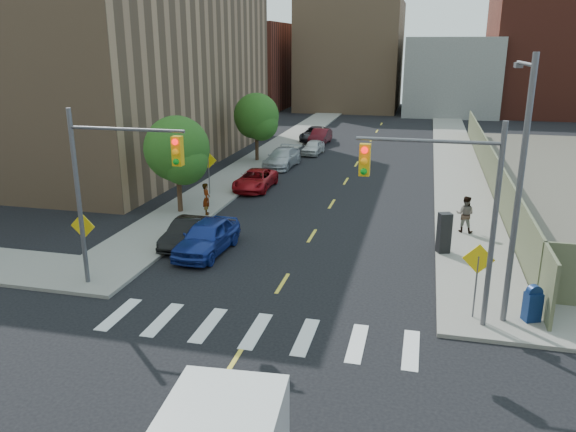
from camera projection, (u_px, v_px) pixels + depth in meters
The scene contains 28 objects.
ground at pixel (209, 401), 15.13m from camera, with size 160.00×160.00×0.00m, color black.
sidewalk_nw at pixel (290, 140), 55.39m from camera, with size 3.50×73.00×0.15m, color gray.
sidewalk_ne at pixel (453, 147), 51.86m from camera, with size 3.50×73.00×0.15m, color gray.
fence_north at pixel (489, 165), 38.57m from camera, with size 0.12×44.00×2.50m, color #595B40.
building_nw at pixel (87, 59), 45.62m from camera, with size 22.00×30.00×16.00m, color #8C6B4C.
bg_bldg_west at pixel (242, 66), 83.33m from camera, with size 14.00×18.00×12.00m, color #592319.
bg_bldg_midwest at pixel (351, 56), 81.11m from camera, with size 14.00×16.00×15.00m, color #8C6B4C.
bg_bldg_center at pixel (451, 76), 76.81m from camera, with size 12.00×16.00×10.00m, color gray.
bg_bldg_east at pixel (561, 53), 74.60m from camera, with size 18.00×18.00×16.00m, color #592319.
signal_nw at pixel (112, 177), 20.72m from camera, with size 4.59×0.30×7.00m.
signal_ne at pixel (447, 197), 18.00m from camera, with size 4.59×0.30×7.00m.
streetlight_ne at pixel (519, 173), 18.13m from camera, with size 0.25×3.70×9.00m.
warn_sign_nw at pixel (84, 233), 22.35m from camera, with size 1.06×0.06×2.83m.
warn_sign_ne at pixel (478, 267), 18.94m from camera, with size 1.06×0.06×2.83m.
warn_sign_midwest at pixel (209, 165), 34.88m from camera, with size 1.06×0.06×2.83m.
tree_west_near at pixel (177, 153), 30.82m from camera, with size 3.66×3.64×5.52m.
tree_west_far at pixel (257, 119), 44.74m from camera, with size 3.66×3.64×5.52m.
parked_car_blue at pixel (207, 237), 25.62m from camera, with size 1.83×4.56×1.55m, color navy.
parked_car_black at pixel (187, 232), 26.65m from camera, with size 1.34×3.85×1.27m, color black.
parked_car_red at pixel (255, 180), 36.91m from camera, with size 2.13×4.61×1.28m, color maroon.
parked_car_silver at pixel (282, 158), 43.57m from camera, with size 2.03×4.99×1.45m, color #ABAFB3.
parked_car_white at pixel (313, 147), 48.62m from camera, with size 1.45×3.60×1.23m, color silver.
parked_car_maroon at pixel (320, 137), 53.61m from camera, with size 1.50×4.30×1.42m, color #430D14.
parked_car_grey at pixel (315, 134), 55.10m from camera, with size 2.34×5.07×1.41m, color black.
mailbox at pixel (533, 303), 19.04m from camera, with size 0.65×0.58×1.31m.
payphone at pixel (444, 233), 25.24m from camera, with size 0.55×0.45×1.85m, color black.
pedestrian_west at pixel (207, 199), 30.89m from camera, with size 0.65×0.42×1.77m, color gray.
pedestrian_east at pixel (465, 214), 27.99m from camera, with size 0.90×0.70×1.85m, color gray.
Camera 1 is at (5.15, -12.10, 9.24)m, focal length 35.00 mm.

